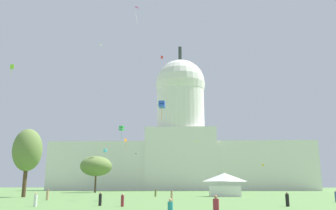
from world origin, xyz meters
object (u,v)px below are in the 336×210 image
tree_west_mid (27,150)px  kite_gold_mid (197,142)px  event_tent (225,185)px  kite_red_high (162,57)px  person_denim_lawn_far_left (336,197)px  person_tan_back_right (47,195)px  capitol_building (181,146)px  kite_cyan_low (105,151)px  kite_white_high (101,44)px  person_olive_mid_left (155,193)px  kite_black_low (134,154)px  kite_blue_low (162,105)px  person_teal_mid_right (170,210)px  kite_yellow_low (263,165)px  kite_green_low (122,128)px  person_black_near_tent (100,199)px  tree_west_near (96,166)px  person_maroon_deep_crowd (122,200)px  kite_magenta_high (135,10)px  person_white_front_right (35,200)px  person_tan_aisle_center (172,197)px  person_maroon_edge_east (216,209)px  kite_orange_mid (126,141)px  kite_lime_mid (12,67)px  person_black_edge_west (287,200)px

tree_west_mid → kite_gold_mid: bearing=56.8°
event_tent → tree_west_mid: tree_west_mid is taller
kite_red_high → person_denim_lawn_far_left: bearing=5.9°
person_tan_back_right → person_denim_lawn_far_left: 44.31m
capitol_building → kite_cyan_low: (-31.82, -24.89, -4.28)m
kite_white_high → person_olive_mid_left: bearing=-176.4°
person_olive_mid_left → kite_black_low: bearing=163.8°
kite_blue_low → person_teal_mid_right: bearing=-78.7°
kite_yellow_low → kite_green_low: 70.82m
event_tent → kite_white_high: kite_white_high is taller
person_black_near_tent → kite_gold_mid: kite_gold_mid is taller
tree_west_near → person_maroon_deep_crowd: 81.98m
kite_red_high → kite_black_low: size_ratio=0.73×
tree_west_mid → kite_magenta_high: kite_magenta_high is taller
person_white_front_right → person_olive_mid_left: bearing=136.3°
person_tan_back_right → kite_white_high: kite_white_high is taller
person_tan_aisle_center → person_maroon_deep_crowd: bearing=-76.8°
person_teal_mid_right → kite_black_low: bearing=-130.5°
kite_cyan_low → person_maroon_edge_east: bearing=-45.8°
kite_orange_mid → kite_cyan_low: bearing=11.0°
capitol_building → person_maroon_deep_crowd: 133.71m
kite_blue_low → kite_red_high: bearing=100.4°
kite_gold_mid → kite_blue_low: bearing=-91.2°
event_tent → person_tan_aisle_center: size_ratio=4.28×
person_maroon_edge_east → kite_gold_mid: bearing=49.2°
person_tan_back_right → person_tan_aisle_center: size_ratio=1.01×
capitol_building → kite_orange_mid: 34.15m
event_tent → kite_cyan_low: 82.02m
kite_red_high → kite_gold_mid: (12.98, 5.98, -31.46)m
kite_black_low → kite_gold_mid: (25.45, -14.14, 3.24)m
kite_magenta_high → kite_lime_mid: bearing=-60.8°
kite_yellow_low → person_white_front_right: bearing=-9.6°
event_tent → tree_west_mid: size_ratio=0.51×
person_olive_mid_left → event_tent: bearing=65.7°
kite_green_low → kite_red_high: size_ratio=2.97×
kite_white_high → tree_west_near: bearing=-136.4°
person_tan_back_right → kite_yellow_low: (52.91, 81.15, 9.27)m
person_maroon_deep_crowd → person_maroon_edge_east: (9.22, -15.24, 0.08)m
capitol_building → person_maroon_deep_crowd: size_ratio=84.39×
person_black_near_tent → kite_cyan_low: bearing=107.2°
person_white_front_right → capitol_building: bearing=145.4°
person_tan_back_right → kite_yellow_low: bearing=-86.8°
person_teal_mid_right → person_maroon_edge_east: person_maroon_edge_east is taller
person_tan_back_right → kite_cyan_low: (-10.86, 89.86, 15.95)m
person_tan_aisle_center → kite_blue_low: bearing=152.1°
person_tan_back_right → kite_red_high: 84.07m
person_maroon_deep_crowd → kite_yellow_low: 105.81m
kite_magenta_high → kite_cyan_low: bearing=-135.4°
tree_west_near → kite_yellow_low: size_ratio=15.22×
person_black_edge_west → person_maroon_edge_east: size_ratio=0.96×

